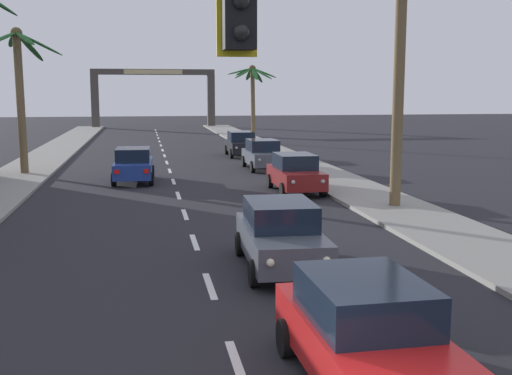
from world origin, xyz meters
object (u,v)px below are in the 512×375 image
sedan_third_in_queue (281,235)px  sedan_parked_nearest_kerb (241,144)px  palm_right_farthest (252,86)px  sedan_parked_far_kerb (263,154)px  palm_left_third (19,76)px  palm_right_second (401,24)px  sedan_oncoming_far (134,165)px  sedan_parked_mid_kerb (295,173)px  sedan_lead_at_stop_bar (366,334)px  town_gateway_arch (154,90)px

sedan_third_in_queue → sedan_parked_nearest_kerb: (3.29, 27.72, 0.00)m
palm_right_farthest → sedan_third_in_queue: bearing=-98.8°
sedan_parked_nearest_kerb → sedan_parked_far_kerb: 7.55m
sedan_third_in_queue → sedan_parked_far_kerb: (3.38, 20.17, 0.00)m
palm_left_third → palm_right_second: bearing=-38.9°
sedan_oncoming_far → palm_right_second: (9.81, -9.07, 5.95)m
sedan_parked_mid_kerb → sedan_parked_far_kerb: size_ratio=1.00×
palm_right_second → sedan_parked_mid_kerb: bearing=120.9°
sedan_lead_at_stop_bar → town_gateway_arch: 71.32m
sedan_parked_far_kerb → palm_right_farthest: (2.61, 18.55, 4.03)m
sedan_lead_at_stop_bar → sedan_third_in_queue: size_ratio=0.99×
sedan_parked_nearest_kerb → palm_right_farthest: bearing=76.2°
sedan_parked_far_kerb → sedan_oncoming_far: bearing=-151.1°
sedan_parked_far_kerb → palm_right_second: (2.61, -13.04, 5.95)m
sedan_parked_far_kerb → palm_left_third: 13.65m
sedan_parked_mid_kerb → palm_right_farthest: 27.42m
sedan_lead_at_stop_bar → sedan_parked_far_kerb: size_ratio=1.00×
sedan_parked_far_kerb → palm_left_third: palm_left_third is taller
sedan_oncoming_far → palm_left_third: (-5.73, 3.46, 4.33)m
sedan_third_in_queue → palm_left_third: size_ratio=0.59×
sedan_parked_nearest_kerb → palm_right_second: 21.60m
palm_right_farthest → town_gateway_arch: town_gateway_arch is taller
sedan_oncoming_far → palm_right_second: bearing=-42.7°
sedan_parked_nearest_kerb → palm_right_farthest: (2.70, 10.99, 4.03)m
sedan_parked_far_kerb → palm_left_third: (-12.93, -0.51, 4.33)m
sedan_third_in_queue → palm_right_farthest: size_ratio=0.68×
sedan_third_in_queue → town_gateway_arch: 64.73m
sedan_parked_mid_kerb → palm_right_second: palm_right_second is taller
sedan_third_in_queue → sedan_parked_far_kerb: same height
sedan_parked_far_kerb → palm_right_second: size_ratio=0.44×
sedan_parked_nearest_kerb → palm_right_farthest: 12.02m
sedan_oncoming_far → sedan_parked_nearest_kerb: 13.54m
sedan_parked_nearest_kerb → sedan_third_in_queue: bearing=-96.8°
sedan_oncoming_far → town_gateway_arch: (1.91, 48.39, 3.76)m
sedan_oncoming_far → palm_right_second: palm_right_second is taller
sedan_lead_at_stop_bar → palm_right_second: bearing=65.9°
sedan_parked_mid_kerb → palm_left_third: bearing=148.2°
sedan_parked_mid_kerb → sedan_oncoming_far: bearing=147.7°
sedan_parked_nearest_kerb → palm_left_third: (-12.85, -8.07, 4.33)m
sedan_third_in_queue → sedan_parked_far_kerb: bearing=80.5°
sedan_parked_far_kerb → town_gateway_arch: 44.89m
sedan_parked_far_kerb → palm_right_farthest: bearing=82.0°
sedan_lead_at_stop_bar → sedan_oncoming_far: same height
palm_left_third → sedan_parked_mid_kerb: bearing=-31.8°
palm_right_second → town_gateway_arch: 58.04m
sedan_parked_nearest_kerb → sedan_parked_mid_kerb: same height
sedan_third_in_queue → sedan_oncoming_far: (-3.82, 16.20, 0.00)m
sedan_parked_far_kerb → sedan_parked_mid_kerb: bearing=-91.0°
sedan_lead_at_stop_bar → palm_right_farthest: size_ratio=0.67×
sedan_parked_mid_kerb → palm_left_third: palm_left_third is taller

